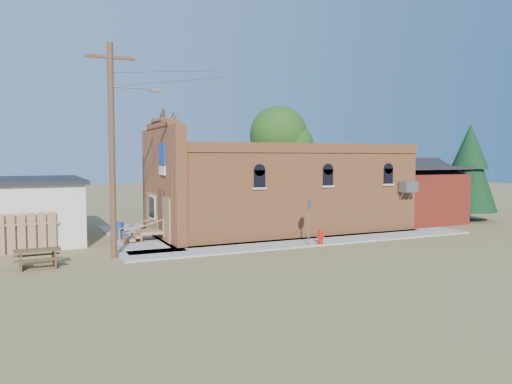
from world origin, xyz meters
name	(u,v)px	position (x,y,z in m)	size (l,w,h in m)	color
ground	(296,248)	(0.00, 0.00, 0.00)	(120.00, 120.00, 0.00)	olive
sidewalk_south	(314,242)	(1.50, 0.90, 0.04)	(19.00, 2.20, 0.08)	#9E9991
sidewalk_west	(136,237)	(-6.30, 6.00, 0.04)	(2.60, 10.00, 0.08)	#9E9991
brick_bar	(275,190)	(1.64, 5.49, 2.34)	(16.40, 7.97, 6.30)	#C76F3C
red_shed	(407,187)	(11.50, 5.50, 2.27)	(5.40, 6.40, 4.30)	#5C190F
utility_pole	(113,145)	(-8.14, 1.20, 4.77)	(3.12, 0.26, 9.00)	#47291C
tree_bare_near	(163,132)	(-3.00, 13.00, 5.96)	(2.80, 2.80, 7.65)	#463828
tree_leafy	(279,135)	(6.00, 13.50, 5.93)	(4.40, 4.40, 8.15)	#463828
evergreen_tree	(470,165)	(15.50, 4.00, 3.71)	(3.60, 3.60, 6.50)	#463828
fire_hydrant	(321,237)	(1.34, 0.00, 0.42)	(0.40, 0.39, 0.69)	#B8120A
stop_sign	(309,209)	(0.67, 0.00, 1.83)	(0.51, 0.43, 2.28)	gray
trash_barrel	(118,231)	(-7.30, 5.57, 0.50)	(0.55, 0.55, 0.85)	navy
picnic_table	(37,256)	(-11.19, 0.50, 0.46)	(1.74, 1.36, 0.70)	#513A20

